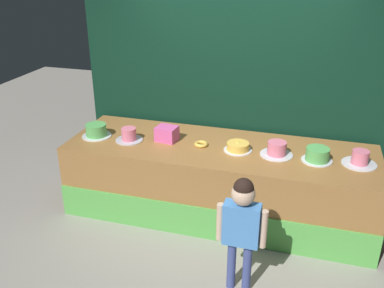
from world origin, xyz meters
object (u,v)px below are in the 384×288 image
Objects in this scene: child_figure at (242,221)px; donut at (201,144)px; cake_center_right at (277,149)px; cake_left at (129,135)px; pink_box at (167,134)px; cake_right at (317,155)px; cake_far_right at (360,159)px; cake_center_left at (238,147)px; cake_far_left at (96,131)px.

donut is at bearing 120.19° from child_figure.
child_figure is 1.16m from cake_center_right.
pink_box is at bearing 16.36° from cake_left.
cake_left is at bearing -178.31° from cake_right.
cake_left and cake_far_right have the same top height.
donut is at bearing 5.82° from cake_left.
cake_center_left is at bearing 102.63° from child_figure.
cake_far_left is at bearing -177.84° from cake_center_right.
pink_box reaches higher than cake_right.
cake_left reaches higher than cake_right.
cake_far_left is at bearing -178.10° from cake_far_right.
cake_far_left is 1.64m from cake_center_left.
cake_far_left is at bearing -176.37° from donut.
cake_far_right is at bearing 1.02° from cake_center_left.
pink_box is at bearing 177.09° from cake_center_left.
child_figure reaches higher than cake_far_left.
child_figure is 1.83m from cake_left.
cake_far_right is (0.41, 0.04, -0.01)m from cake_right.
cake_center_left is 0.97× the size of cake_right.
child_figure is 3.58× the size of cake_right.
cake_right is at bearing -1.27° from cake_center_left.
pink_box is (-1.07, 1.18, 0.18)m from child_figure.
pink_box is 0.42m from donut.
child_figure is 1.17m from cake_center_left.
cake_right is at bearing 1.69° from cake_left.
child_figure is at bearing -29.35° from cake_far_left.
cake_left reaches higher than cake_far_left.
cake_left is (-0.82, -0.08, 0.04)m from donut.
cake_left is 1.01× the size of cake_center_left.
cake_far_left is at bearing -177.45° from cake_center_left.
cake_far_right is at bearing -0.56° from pink_box.
child_figure is 3.25× the size of cake_center_right.
cake_far_left is 1.08× the size of cake_right.
cake_left is 2.46m from cake_far_right.
child_figure is 3.69× the size of cake_center_left.
cake_far_right is (2.05, -0.02, -0.02)m from pink_box.
child_figure reaches higher than cake_far_right.
child_figure reaches higher than cake_center_left.
pink_box is at bearing 7.97° from cake_far_left.
pink_box is at bearing 177.91° from cake_right.
cake_far_left is 1.09× the size of cake_left.
cake_center_right is at bearing 82.29° from child_figure.
cake_left is (-1.48, 1.06, 0.17)m from child_figure.
donut is 0.82m from cake_left.
pink_box is 0.66× the size of cake_center_right.
child_figure reaches higher than cake_center_right.
child_figure reaches higher than donut.
cake_far_right is at bearing 0.59° from donut.
cake_right reaches higher than cake_center_left.
cake_left is at bearing -177.66° from cake_far_right.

